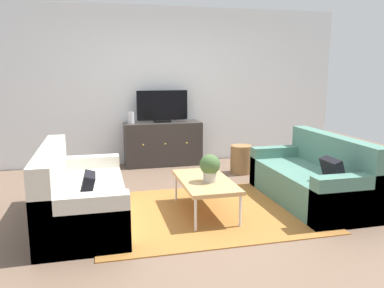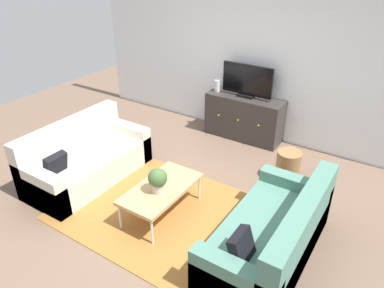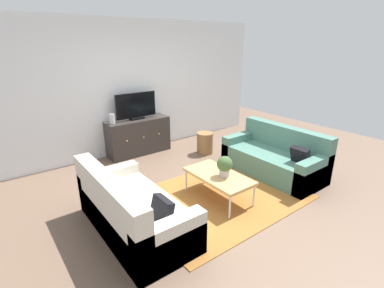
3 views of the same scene
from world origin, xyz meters
TOP-DOWN VIEW (x-y plane):
  - ground_plane at (0.00, 0.00)m, footprint 10.00×10.00m
  - wall_back at (0.00, 2.55)m, footprint 6.40×0.12m
  - area_rug at (0.00, -0.15)m, footprint 2.50×1.90m
  - couch_left_side at (-1.44, -0.10)m, footprint 0.85×1.77m
  - couch_right_side at (1.44, -0.10)m, footprint 0.85×1.77m
  - coffee_table at (-0.01, -0.16)m, footprint 0.56×1.07m
  - potted_plant at (0.02, -0.25)m, footprint 0.23×0.23m
  - tv_console at (-0.08, 2.27)m, footprint 1.32×0.47m
  - flat_screen_tv at (-0.08, 2.29)m, footprint 0.87×0.16m
  - glass_vase at (-0.62, 2.27)m, footprint 0.11×0.11m
  - wicker_basket at (1.03, 1.41)m, footprint 0.34×0.34m

SIDE VIEW (x-z plane):
  - ground_plane at x=0.00m, z-range 0.00..0.00m
  - area_rug at x=0.00m, z-range 0.00..0.01m
  - wicker_basket at x=1.03m, z-range 0.00..0.45m
  - couch_left_side at x=-1.44m, z-range -0.14..0.69m
  - couch_right_side at x=1.44m, z-range -0.14..0.69m
  - coffee_table at x=-0.01m, z-range 0.17..0.57m
  - tv_console at x=-0.08m, z-range 0.00..0.74m
  - potted_plant at x=0.02m, z-range 0.41..0.73m
  - glass_vase at x=-0.62m, z-range 0.74..0.94m
  - flat_screen_tv at x=-0.08m, z-range 0.74..1.29m
  - wall_back at x=0.00m, z-range 0.00..2.70m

